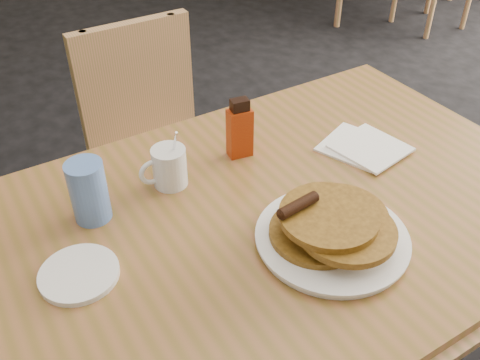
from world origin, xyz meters
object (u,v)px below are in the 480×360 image
object	(u,v)px
main_table	(278,221)
coffee_mug	(168,167)
chair_main_far	(151,134)
blue_tumbler	(89,191)
pancake_plate	(332,230)
syrup_bottle	(240,130)

from	to	relation	value
main_table	coffee_mug	bearing A→B (deg)	132.25
chair_main_far	blue_tumbler	xyz separation A→B (m)	(-0.33, -0.58, 0.29)
chair_main_far	pancake_plate	bearing A→B (deg)	-89.22
main_table	syrup_bottle	world-z (taller)	syrup_bottle
chair_main_far	syrup_bottle	world-z (taller)	syrup_bottle
pancake_plate	coffee_mug	world-z (taller)	coffee_mug
coffee_mug	blue_tumbler	bearing A→B (deg)	-153.07
coffee_mug	main_table	bearing A→B (deg)	-28.57
chair_main_far	syrup_bottle	distance (m)	0.61
main_table	blue_tumbler	world-z (taller)	blue_tumbler
coffee_mug	syrup_bottle	xyz separation A→B (m)	(0.20, 0.02, 0.02)
main_table	chair_main_far	distance (m)	0.77
pancake_plate	blue_tumbler	bearing A→B (deg)	141.89
blue_tumbler	coffee_mug	bearing A→B (deg)	7.75
syrup_bottle	blue_tumbler	world-z (taller)	syrup_bottle
main_table	syrup_bottle	distance (m)	0.24
chair_main_far	coffee_mug	size ratio (longest dim) A/B	6.07
pancake_plate	coffee_mug	distance (m)	0.39
chair_main_far	coffee_mug	distance (m)	0.63
main_table	pancake_plate	distance (m)	0.16
pancake_plate	blue_tumbler	xyz separation A→B (m)	(-0.39, 0.31, 0.04)
chair_main_far	blue_tumbler	bearing A→B (deg)	-122.90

